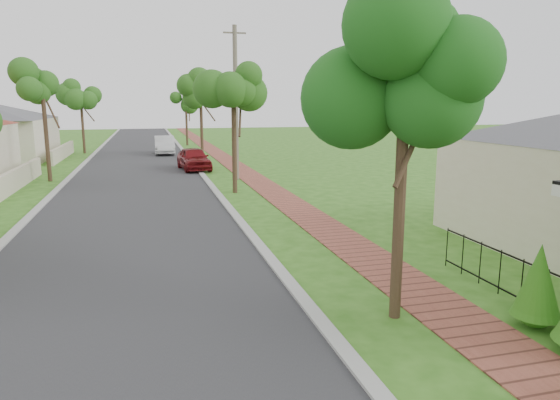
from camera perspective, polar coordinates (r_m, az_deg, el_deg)
name	(u,v)px	position (r m, az deg, el deg)	size (l,w,h in m)	color
ground	(315,370)	(8.23, 4.04, -18.86)	(160.00, 160.00, 0.00)	#2D6117
road	(137,183)	(27.06, -16.06, 1.82)	(7.00, 120.00, 0.02)	#28282B
kerb_right	(207,181)	(27.22, -8.36, 2.19)	(0.30, 120.00, 0.10)	#9E9E99
kerb_left	(61,186)	(27.39, -23.71, 1.43)	(0.30, 120.00, 0.10)	#9E9E99
sidewalk	(254,179)	(27.63, -2.99, 2.42)	(1.50, 120.00, 0.03)	#964E3C
street_trees	(137,97)	(33.59, -16.06, 11.29)	(10.70, 37.65, 5.89)	#382619
parked_car_red	(194,159)	(31.74, -9.83, 4.66)	(1.66, 4.13, 1.41)	maroon
parked_car_white	(165,145)	(42.34, -13.06, 6.12)	(1.55, 4.45, 1.47)	silver
near_tree	(406,75)	(9.41, 14.16, 13.71)	(2.24, 2.24, 5.76)	#382619
utility_pole	(236,103)	(27.15, -5.08, 10.95)	(1.20, 0.24, 8.11)	#6D6155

